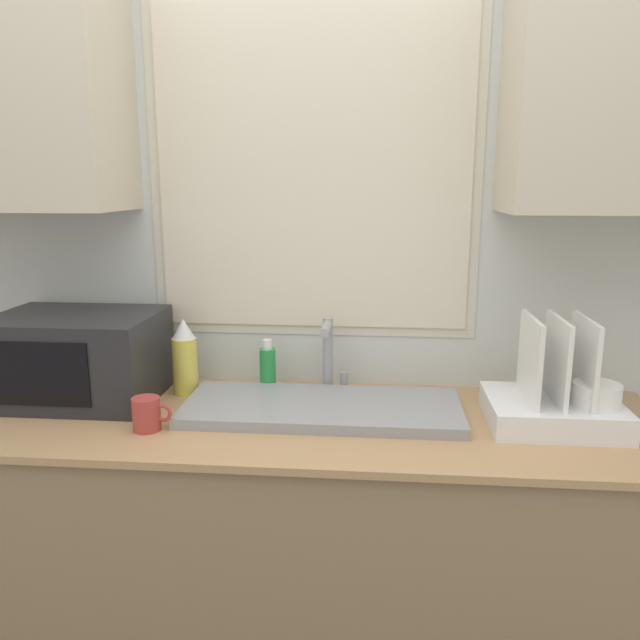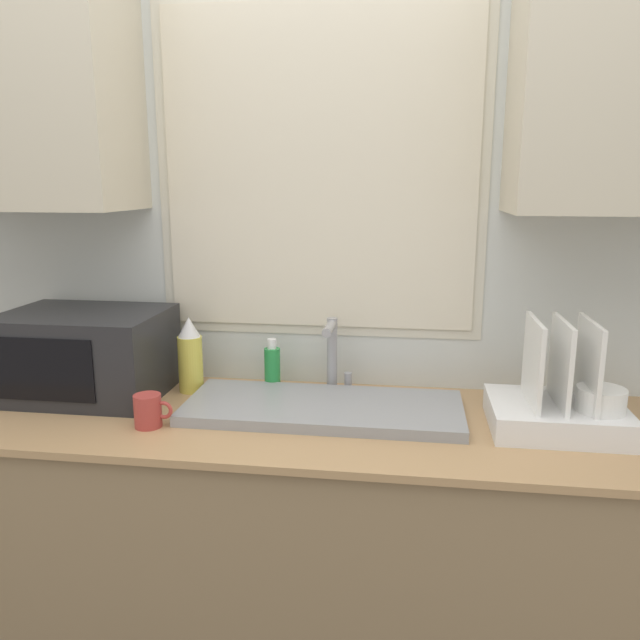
% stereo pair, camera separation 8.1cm
% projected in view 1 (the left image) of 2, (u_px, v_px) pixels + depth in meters
% --- Properties ---
extents(countertop, '(1.98, 0.64, 0.91)m').
position_uv_depth(countertop, '(303.00, 563.00, 1.81)').
color(countertop, '#8C7251').
rests_on(countertop, ground_plane).
extents(wall_back, '(6.00, 0.38, 2.60)m').
position_uv_depth(wall_back, '(313.00, 221.00, 1.88)').
color(wall_back, silver).
rests_on(wall_back, ground_plane).
extents(sink_basin, '(0.77, 0.32, 0.03)m').
position_uv_depth(sink_basin, '(322.00, 408.00, 1.74)').
color(sink_basin, gray).
rests_on(sink_basin, countertop).
extents(faucet, '(0.08, 0.15, 0.23)m').
position_uv_depth(faucet, '(329.00, 351.00, 1.88)').
color(faucet, '#99999E').
rests_on(faucet, countertop).
extents(microwave, '(0.47, 0.35, 0.25)m').
position_uv_depth(microwave, '(78.00, 357.00, 1.84)').
color(microwave, '#232326').
rests_on(microwave, countertop).
extents(dish_rack, '(0.34, 0.28, 0.29)m').
position_uv_depth(dish_rack, '(557.00, 400.00, 1.64)').
color(dish_rack, white).
rests_on(dish_rack, countertop).
extents(spray_bottle, '(0.07, 0.07, 0.23)m').
position_uv_depth(spray_bottle, '(185.00, 358.00, 1.88)').
color(spray_bottle, '#D8CC4C').
rests_on(spray_bottle, countertop).
extents(soap_bottle, '(0.05, 0.05, 0.16)m').
position_uv_depth(soap_bottle, '(268.00, 368.00, 1.91)').
color(soap_bottle, '#268C3F').
rests_on(soap_bottle, countertop).
extents(mug_near_sink, '(0.10, 0.07, 0.09)m').
position_uv_depth(mug_near_sink, '(147.00, 414.00, 1.61)').
color(mug_near_sink, '#A53833').
rests_on(mug_near_sink, countertop).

